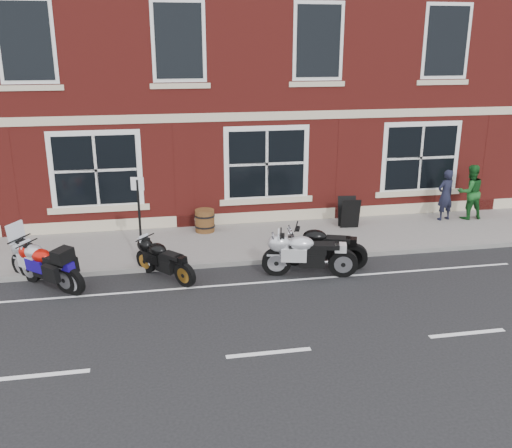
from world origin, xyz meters
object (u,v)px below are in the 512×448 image
at_px(moto_sport_black, 164,259).
at_px(moto_naked_black, 321,245).
at_px(pedestrian_left, 445,195).
at_px(moto_sport_red, 50,265).
at_px(parking_sign, 139,215).
at_px(a_board_sign, 349,212).
at_px(barrel_planter, 205,221).
at_px(moto_sport_silver, 308,253).
at_px(pedestrian_right, 470,192).
at_px(moto_touring_silver, 42,261).

height_order(moto_sport_black, moto_naked_black, moto_naked_black).
bearing_deg(pedestrian_left, moto_naked_black, 15.09).
bearing_deg(moto_sport_red, parking_sign, -29.72).
bearing_deg(a_board_sign, moto_sport_red, -156.41).
bearing_deg(barrel_planter, moto_sport_black, -112.63).
xyz_separation_m(moto_sport_silver, a_board_sign, (2.16, 3.15, -0.02)).
relative_size(moto_sport_red, moto_sport_black, 1.03).
distance_m(moto_sport_black, barrel_planter, 3.33).
relative_size(moto_sport_black, a_board_sign, 1.74).
xyz_separation_m(a_board_sign, barrel_planter, (-4.32, 0.39, -0.13)).
relative_size(moto_sport_silver, pedestrian_right, 1.33).
bearing_deg(a_board_sign, pedestrian_left, 8.35).
xyz_separation_m(pedestrian_right, parking_sign, (-10.18, -2.17, 0.44)).
relative_size(barrel_planter, parking_sign, 0.29).
height_order(moto_naked_black, parking_sign, parking_sign).
xyz_separation_m(moto_sport_red, a_board_sign, (8.23, 2.71, 0.04)).
bearing_deg(moto_touring_silver, a_board_sign, -30.31).
relative_size(moto_naked_black, a_board_sign, 2.33).
relative_size(moto_sport_black, barrel_planter, 2.42).
xyz_separation_m(moto_naked_black, pedestrian_left, (4.87, 2.80, 0.34)).
bearing_deg(moto_naked_black, moto_sport_black, 111.63).
height_order(moto_naked_black, pedestrian_left, pedestrian_left).
relative_size(moto_sport_black, pedestrian_right, 0.93).
relative_size(moto_touring_silver, pedestrian_left, 1.07).
xyz_separation_m(moto_sport_red, moto_naked_black, (6.56, 0.08, 0.04)).
bearing_deg(parking_sign, barrel_planter, 68.92).
height_order(moto_naked_black, pedestrian_right, pedestrian_right).
distance_m(moto_sport_silver, a_board_sign, 3.82).
distance_m(moto_touring_silver, parking_sign, 2.49).
height_order(moto_touring_silver, pedestrian_left, pedestrian_left).
bearing_deg(moto_sport_red, barrel_planter, -9.76).
distance_m(moto_touring_silver, moto_sport_red, 0.28).
bearing_deg(moto_naked_black, moto_sport_silver, 156.86).
height_order(moto_touring_silver, barrel_planter, moto_touring_silver).
bearing_deg(moto_sport_red, moto_touring_silver, 87.18).
relative_size(moto_touring_silver, moto_naked_black, 0.80).
bearing_deg(moto_touring_silver, moto_sport_black, -50.29).
height_order(moto_sport_red, barrel_planter, moto_sport_red).
height_order(moto_sport_silver, a_board_sign, moto_sport_silver).
height_order(moto_sport_black, barrel_planter, moto_sport_black).
bearing_deg(moto_sport_silver, a_board_sign, -20.59).
relative_size(a_board_sign, parking_sign, 0.41).
distance_m(barrel_planter, parking_sign, 3.17).
distance_m(moto_sport_red, parking_sign, 2.37).
distance_m(moto_naked_black, pedestrian_right, 6.36).
xyz_separation_m(pedestrian_right, a_board_sign, (-4.04, -0.16, -0.40)).
bearing_deg(pedestrian_right, moto_naked_black, 25.20).
relative_size(moto_sport_red, parking_sign, 0.73).
bearing_deg(moto_sport_silver, moto_sport_red, 99.75).
bearing_deg(moto_sport_black, moto_touring_silver, 136.83).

